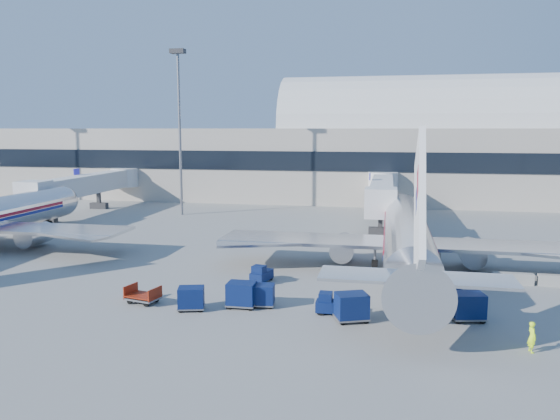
% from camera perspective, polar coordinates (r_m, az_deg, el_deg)
% --- Properties ---
extents(ground, '(260.00, 260.00, 0.00)m').
position_cam_1_polar(ground, '(44.10, -0.01, -7.20)').
color(ground, gray).
rests_on(ground, ground).
extents(terminal, '(170.00, 28.15, 21.00)m').
position_cam_1_polar(terminal, '(100.13, -1.43, 5.94)').
color(terminal, '#B2AA9E').
rests_on(terminal, ground).
extents(airliner_main, '(32.00, 37.26, 12.07)m').
position_cam_1_polar(airliner_main, '(47.06, 13.13, -2.77)').
color(airliner_main, silver).
rests_on(airliner_main, ground).
extents(jetbridge_near, '(4.40, 27.50, 6.25)m').
position_cam_1_polar(jetbridge_near, '(72.90, 10.62, 2.03)').
color(jetbridge_near, silver).
rests_on(jetbridge_near, ground).
extents(jetbridge_mid, '(4.40, 27.50, 6.25)m').
position_cam_1_polar(jetbridge_mid, '(84.46, -19.22, 2.56)').
color(jetbridge_mid, silver).
rests_on(jetbridge_mid, ground).
extents(mast_west, '(2.00, 1.20, 22.60)m').
position_cam_1_polar(mast_west, '(77.08, -10.49, 10.46)').
color(mast_west, slate).
rests_on(mast_west, ground).
extents(barrier_near, '(3.00, 0.55, 0.90)m').
position_cam_1_polar(barrier_near, '(46.17, 23.16, -6.60)').
color(barrier_near, '#9E9E96').
rests_on(barrier_near, ground).
extents(barrier_mid, '(3.00, 0.55, 0.90)m').
position_cam_1_polar(barrier_mid, '(46.98, 27.13, -6.60)').
color(barrier_mid, '#9E9E96').
rests_on(barrier_mid, ground).
extents(tug_lead, '(2.17, 1.09, 1.41)m').
position_cam_1_polar(tug_lead, '(36.07, 5.39, -9.77)').
color(tug_lead, '#091745').
rests_on(tug_lead, ground).
extents(tug_right, '(2.18, 2.42, 1.43)m').
position_cam_1_polar(tug_right, '(40.08, 17.82, -8.26)').
color(tug_right, '#091745').
rests_on(tug_right, ground).
extents(tug_left, '(1.56, 2.36, 1.41)m').
position_cam_1_polar(tug_left, '(43.01, -2.00, -6.72)').
color(tug_left, '#091745').
rests_on(tug_left, ground).
extents(cart_train_a, '(1.82, 1.45, 1.51)m').
position_cam_1_polar(cart_train_a, '(37.30, -1.89, -8.85)').
color(cart_train_a, '#091745').
rests_on(cart_train_a, ground).
extents(cart_train_b, '(1.96, 1.50, 1.72)m').
position_cam_1_polar(cart_train_b, '(37.17, -4.05, -8.76)').
color(cart_train_b, '#091745').
rests_on(cart_train_b, ground).
extents(cart_train_c, '(2.04, 1.74, 1.55)m').
position_cam_1_polar(cart_train_c, '(37.04, -9.26, -9.05)').
color(cart_train_c, '#091745').
rests_on(cart_train_c, ground).
extents(cart_solo_near, '(2.43, 2.16, 1.77)m').
position_cam_1_polar(cart_solo_near, '(34.81, 7.50, -9.96)').
color(cart_solo_near, '#091745').
rests_on(cart_solo_near, ground).
extents(cart_solo_far, '(2.28, 1.92, 1.77)m').
position_cam_1_polar(cart_solo_far, '(36.59, 19.05, -9.45)').
color(cart_solo_far, '#091745').
rests_on(cart_solo_far, ground).
extents(cart_open_red, '(2.48, 2.00, 0.59)m').
position_cam_1_polar(cart_open_red, '(39.24, -14.08, -8.82)').
color(cart_open_red, slate).
rests_on(cart_open_red, ground).
extents(ramp_worker, '(0.54, 0.70, 1.70)m').
position_cam_1_polar(ramp_worker, '(32.95, 24.83, -11.94)').
color(ramp_worker, '#C4FF1A').
rests_on(ramp_worker, ground).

